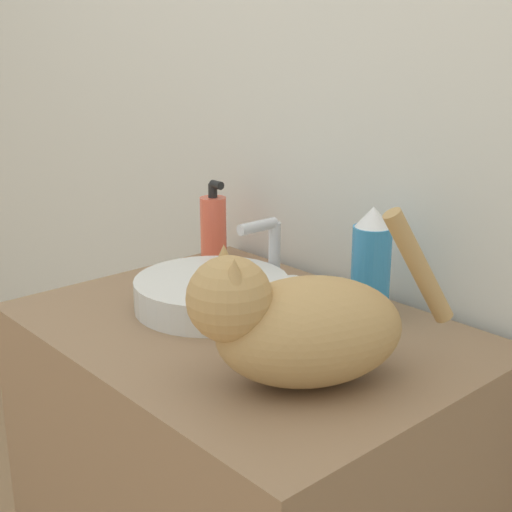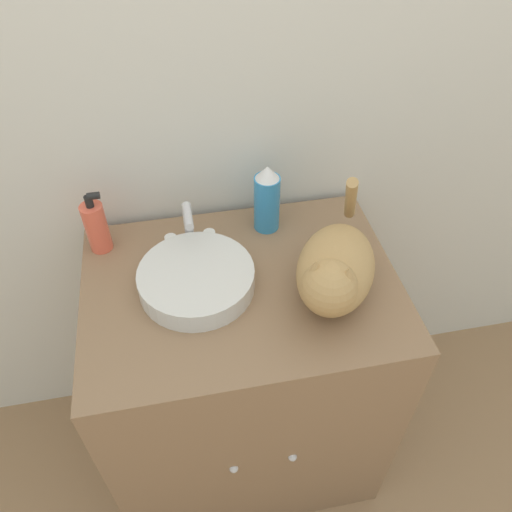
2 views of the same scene
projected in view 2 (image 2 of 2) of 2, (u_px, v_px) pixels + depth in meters
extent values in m
cube|color=silver|center=(214.00, 68.00, 1.18)|extent=(6.00, 0.05, 2.50)
cube|color=#8C6B4C|center=(244.00, 377.00, 1.53)|extent=(0.78, 0.57, 0.85)
sphere|color=silver|center=(234.00, 470.00, 1.29)|extent=(0.02, 0.02, 0.02)
sphere|color=silver|center=(293.00, 458.00, 1.31)|extent=(0.02, 0.02, 0.02)
cylinder|color=silver|center=(197.00, 279.00, 1.21)|extent=(0.28, 0.28, 0.06)
cylinder|color=silver|center=(189.00, 225.00, 1.29)|extent=(0.02, 0.02, 0.13)
cylinder|color=silver|center=(188.00, 216.00, 1.21)|extent=(0.02, 0.09, 0.02)
cylinder|color=white|center=(171.00, 242.00, 1.32)|extent=(0.03, 0.03, 0.03)
cylinder|color=white|center=(210.00, 237.00, 1.33)|extent=(0.03, 0.03, 0.03)
ellipsoid|color=tan|center=(336.00, 269.00, 1.16)|extent=(0.28, 0.32, 0.16)
sphere|color=tan|center=(329.00, 287.00, 1.04)|extent=(0.16, 0.16, 0.12)
cone|color=tan|center=(316.00, 268.00, 1.01)|extent=(0.05, 0.05, 0.04)
cone|color=tan|center=(348.00, 275.00, 1.00)|extent=(0.05, 0.05, 0.04)
cylinder|color=tan|center=(351.00, 199.00, 1.22)|extent=(0.08, 0.12, 0.18)
cylinder|color=#EF6047|center=(97.00, 228.00, 1.28)|extent=(0.06, 0.06, 0.14)
cylinder|color=black|center=(89.00, 201.00, 1.22)|extent=(0.02, 0.02, 0.03)
cylinder|color=black|center=(93.00, 196.00, 1.21)|extent=(0.03, 0.02, 0.02)
cylinder|color=#338CCC|center=(267.00, 203.00, 1.33)|extent=(0.07, 0.07, 0.16)
cone|color=white|center=(267.00, 172.00, 1.26)|extent=(0.06, 0.06, 0.04)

